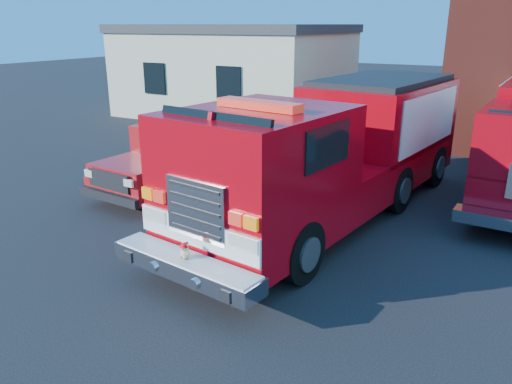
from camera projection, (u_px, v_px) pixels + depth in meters
The scene contains 4 objects.
ground at pixel (283, 233), 10.98m from camera, with size 100.00×100.00×0.00m, color black.
side_building at pixel (237, 69), 25.18m from camera, with size 10.20×8.20×4.35m.
fire_engine at pixel (337, 149), 11.59m from camera, with size 4.12×10.26×3.07m.
pickup_truck at pixel (184, 156), 13.92m from camera, with size 2.45×5.66×1.80m.
Camera 1 is at (4.42, -9.12, 4.36)m, focal length 35.00 mm.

